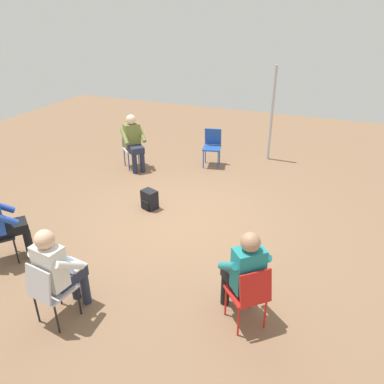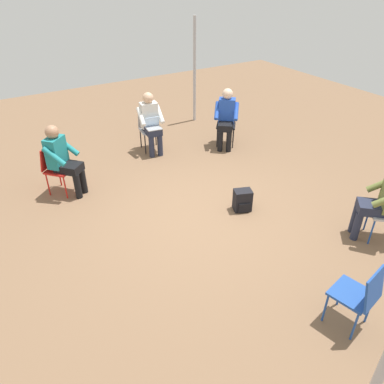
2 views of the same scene
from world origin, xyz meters
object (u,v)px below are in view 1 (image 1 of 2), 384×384
at_px(chair_southeast, 132,146).
at_px(person_in_olive, 134,140).
at_px(person_in_teal, 244,270).
at_px(person_in_blue, 2,218).
at_px(chair_northwest, 250,293).
at_px(backpack_near_laptop_user, 150,200).
at_px(chair_north, 49,289).
at_px(person_with_laptop, 58,267).
at_px(chair_south, 212,145).

height_order(chair_southeast, person_in_olive, person_in_olive).
xyz_separation_m(chair_southeast, person_in_teal, (-3.59, 3.68, 0.20)).
xyz_separation_m(person_in_blue, person_in_olive, (0.00, -3.71, 0.00)).
relative_size(chair_northwest, person_in_blue, 0.69).
distance_m(person_in_blue, backpack_near_laptop_user, 2.51).
xyz_separation_m(person_in_olive, backpack_near_laptop_user, (-1.19, 1.57, -0.54)).
bearing_deg(person_in_olive, chair_north, 60.74).
bearing_deg(backpack_near_laptop_user, chair_north, 95.00).
bearing_deg(person_in_blue, person_with_laptop, 17.06).
xyz_separation_m(chair_south, person_with_laptop, (0.09, 5.19, 0.20)).
bearing_deg(chair_southeast, person_with_laptop, 62.65).
height_order(chair_southeast, person_in_teal, person_in_teal).
relative_size(chair_northwest, person_in_teal, 0.69).
xyz_separation_m(chair_southeast, person_in_blue, (-0.12, 3.83, 0.20)).
xyz_separation_m(chair_southeast, person_with_laptop, (-1.59, 4.42, 0.20)).
height_order(person_in_blue, person_in_teal, same).
bearing_deg(chair_northwest, person_with_laptop, 154.49).
bearing_deg(chair_northwest, person_in_olive, 92.22).
bearing_deg(chair_north, backpack_near_laptop_user, 103.47).
height_order(person_in_teal, person_in_olive, same).
height_order(chair_northwest, person_in_olive, person_in_olive).
relative_size(chair_south, chair_north, 1.00).
distance_m(chair_southeast, person_in_olive, 0.26).
bearing_deg(chair_north, person_in_teal, 32.80).
bearing_deg(chair_south, backpack_near_laptop_user, 69.26).
xyz_separation_m(chair_northwest, chair_north, (2.13, 0.79, 0.00)).
xyz_separation_m(chair_south, person_in_blue, (1.56, 4.59, 0.20)).
height_order(chair_north, backpack_near_laptop_user, chair_north).
bearing_deg(chair_south, chair_southeast, 12.30).
xyz_separation_m(person_in_teal, backpack_near_laptop_user, (2.28, -2.00, -0.54)).
xyz_separation_m(chair_northwest, person_in_blue, (3.58, 0.03, 0.20)).
bearing_deg(chair_southeast, person_in_teal, 87.16).
height_order(chair_southeast, person_with_laptop, person_with_laptop).
bearing_deg(person_in_blue, backpack_near_laptop_user, 99.98).
xyz_separation_m(chair_north, person_with_laptop, (-0.03, -0.17, 0.20)).
bearing_deg(person_in_blue, chair_northwest, 39.47).
distance_m(chair_southeast, person_with_laptop, 4.70).
xyz_separation_m(person_in_blue, backpack_near_laptop_user, (-1.19, -2.15, -0.54)).
distance_m(chair_northwest, person_in_blue, 3.59).
height_order(chair_northwest, chair_north, same).
xyz_separation_m(chair_north, person_in_blue, (1.45, -0.76, 0.20)).
xyz_separation_m(person_with_laptop, backpack_near_laptop_user, (0.28, -2.74, -0.53)).
distance_m(chair_southeast, person_in_blue, 3.83).
height_order(chair_northwest, backpack_near_laptop_user, chair_northwest).
relative_size(person_with_laptop, person_in_teal, 1.00).
bearing_deg(chair_north, chair_southeast, 117.35).
xyz_separation_m(chair_southeast, person_in_olive, (-0.12, 0.11, 0.20)).
distance_m(chair_south, chair_southeast, 1.85).
height_order(person_with_laptop, person_in_blue, same).
distance_m(chair_north, backpack_near_laptop_user, 2.94).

